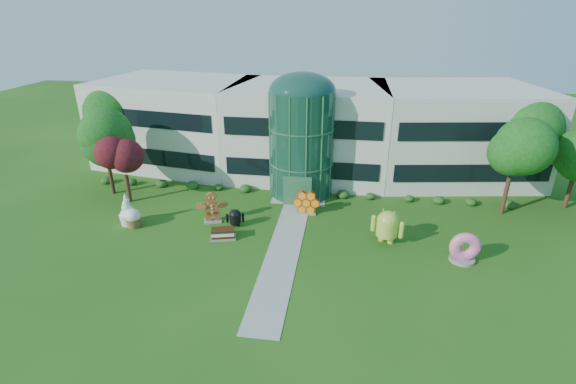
% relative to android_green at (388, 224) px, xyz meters
% --- Properties ---
extents(ground, '(140.00, 140.00, 0.00)m').
position_rel_android_green_xyz_m(ground, '(-7.60, -3.54, -1.51)').
color(ground, '#215114').
rests_on(ground, ground).
extents(building, '(46.00, 15.00, 9.30)m').
position_rel_android_green_xyz_m(building, '(-7.60, 14.46, 3.14)').
color(building, beige).
rests_on(building, ground).
extents(atrium, '(6.00, 6.00, 9.80)m').
position_rel_android_green_xyz_m(atrium, '(-7.60, 8.46, 3.39)').
color(atrium, '#194738').
rests_on(atrium, ground).
extents(walkway, '(2.40, 20.00, 0.04)m').
position_rel_android_green_xyz_m(walkway, '(-7.60, -1.54, -1.49)').
color(walkway, '#9E9E93').
rests_on(walkway, ground).
extents(tree_red, '(4.00, 4.00, 6.00)m').
position_rel_android_green_xyz_m(tree_red, '(-23.10, 3.96, 1.49)').
color(tree_red, '#3F0C14').
rests_on(tree_red, ground).
extents(trees_backdrop, '(52.00, 8.00, 8.40)m').
position_rel_android_green_xyz_m(trees_backdrop, '(-7.60, 9.46, 2.69)').
color(trees_backdrop, '#124813').
rests_on(trees_backdrop, ground).
extents(android_green, '(3.14, 2.65, 3.03)m').
position_rel_android_green_xyz_m(android_green, '(0.00, 0.00, 0.00)').
color(android_green, '#ACC840').
rests_on(android_green, ground).
extents(android_black, '(1.75, 1.37, 1.77)m').
position_rel_android_green_xyz_m(android_black, '(-12.14, 0.72, -0.63)').
color(android_black, black).
rests_on(android_black, ground).
extents(donut, '(2.30, 1.24, 2.30)m').
position_rel_android_green_xyz_m(donut, '(5.22, -1.87, -0.36)').
color(donut, pink).
rests_on(donut, ground).
extents(gingerbread, '(3.12, 1.92, 2.69)m').
position_rel_android_green_xyz_m(gingerbread, '(-14.25, 1.28, -0.17)').
color(gingerbread, maroon).
rests_on(gingerbread, ground).
extents(ice_cream_sandwich, '(2.12, 1.43, 0.86)m').
position_rel_android_green_xyz_m(ice_cream_sandwich, '(-12.56, -1.36, -1.08)').
color(ice_cream_sandwich, black).
rests_on(ice_cream_sandwich, ground).
extents(honeycomb, '(2.48, 0.92, 1.93)m').
position_rel_android_green_xyz_m(honeycomb, '(-6.59, 3.90, -0.55)').
color(honeycomb, orange).
rests_on(honeycomb, ground).
extents(froyo, '(1.85, 1.85, 2.71)m').
position_rel_android_green_xyz_m(froyo, '(-21.03, -0.17, -0.16)').
color(froyo, white).
rests_on(froyo, ground).
extents(cupcake, '(1.75, 1.75, 1.60)m').
position_rel_android_green_xyz_m(cupcake, '(-20.38, -0.57, -0.71)').
color(cupcake, white).
rests_on(cupcake, ground).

